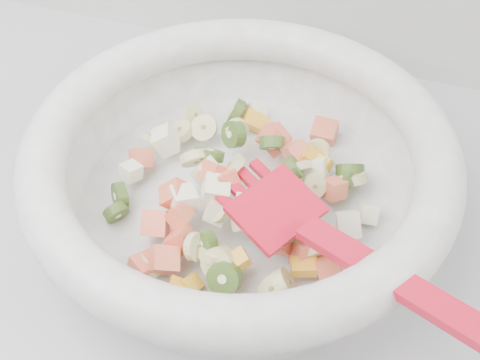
% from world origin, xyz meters
% --- Properties ---
extents(mixing_bowl, '(0.46, 0.38, 0.12)m').
position_xyz_m(mixing_bowl, '(-0.02, 1.47, 0.96)').
color(mixing_bowl, white).
rests_on(mixing_bowl, counter).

